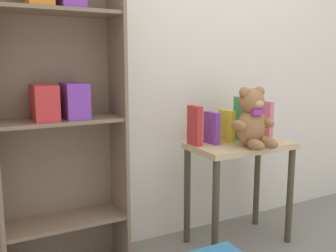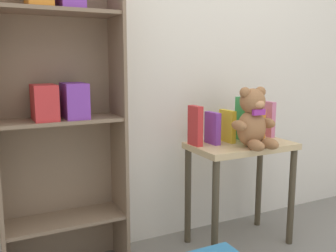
# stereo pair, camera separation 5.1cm
# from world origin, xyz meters

# --- Properties ---
(wall_back) EXTENTS (4.80, 0.06, 2.50)m
(wall_back) POSITION_xyz_m (0.00, 1.27, 1.25)
(wall_back) COLOR silver
(wall_back) RESTS_ON ground_plane
(bookshelf_side) EXTENTS (0.63, 0.27, 1.66)m
(bookshelf_side) POSITION_xyz_m (-0.84, 1.13, 0.94)
(bookshelf_side) COLOR #7F664C
(bookshelf_side) RESTS_ON ground_plane
(display_table) EXTENTS (0.62, 0.36, 0.64)m
(display_table) POSITION_xyz_m (0.19, 0.95, 0.52)
(display_table) COLOR tan
(display_table) RESTS_ON ground_plane
(teddy_bear) EXTENTS (0.26, 0.24, 0.34)m
(teddy_bear) POSITION_xyz_m (0.19, 0.84, 0.80)
(teddy_bear) COLOR #99663D
(teddy_bear) RESTS_ON display_table
(book_standing_red) EXTENTS (0.04, 0.11, 0.23)m
(book_standing_red) POSITION_xyz_m (-0.09, 1.02, 0.76)
(book_standing_red) COLOR red
(book_standing_red) RESTS_ON display_table
(book_standing_purple) EXTENTS (0.04, 0.12, 0.19)m
(book_standing_purple) POSITION_xyz_m (0.03, 1.01, 0.74)
(book_standing_purple) COLOR purple
(book_standing_purple) RESTS_ON display_table
(book_standing_yellow) EXTENTS (0.03, 0.14, 0.19)m
(book_standing_yellow) POSITION_xyz_m (0.14, 1.02, 0.74)
(book_standing_yellow) COLOR gold
(book_standing_yellow) RESTS_ON display_table
(book_standing_green) EXTENTS (0.04, 0.13, 0.27)m
(book_standing_green) POSITION_xyz_m (0.25, 1.01, 0.77)
(book_standing_green) COLOR #33934C
(book_standing_green) RESTS_ON display_table
(book_standing_orange) EXTENTS (0.03, 0.15, 0.19)m
(book_standing_orange) POSITION_xyz_m (0.36, 1.02, 0.74)
(book_standing_orange) COLOR orange
(book_standing_orange) RESTS_ON display_table
(book_standing_pink) EXTENTS (0.03, 0.10, 0.23)m
(book_standing_pink) POSITION_xyz_m (0.47, 1.03, 0.76)
(book_standing_pink) COLOR #D17093
(book_standing_pink) RESTS_ON display_table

